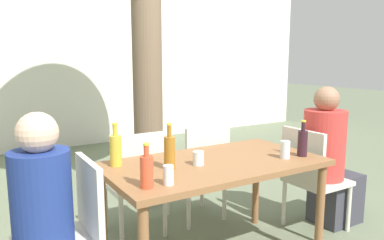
{
  "coord_description": "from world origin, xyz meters",
  "views": [
    {
      "loc": [
        -1.45,
        -2.08,
        1.47
      ],
      "look_at": [
        0.0,
        0.3,
        1.01
      ],
      "focal_mm": 35.0,
      "sensor_mm": 36.0,
      "label": 1
    }
  ],
  "objects": [
    {
      "name": "person_seated_1",
      "position": [
        1.22,
        -0.0,
        0.56
      ],
      "size": [
        0.58,
        0.35,
        1.24
      ],
      "rotation": [
        0.0,
        0.0,
        1.57
      ],
      "color": "#383842",
      "rests_on": "ground_plane"
    },
    {
      "name": "drinking_glass_1",
      "position": [
        0.48,
        -0.2,
        0.82
      ],
      "size": [
        0.07,
        0.07,
        0.13
      ],
      "color": "silver",
      "rests_on": "dining_table_front"
    },
    {
      "name": "drinking_glass_2",
      "position": [
        -0.5,
        -0.27,
        0.82
      ],
      "size": [
        0.06,
        0.06,
        0.11
      ],
      "color": "silver",
      "rests_on": "dining_table_front"
    },
    {
      "name": "soda_bottle_0",
      "position": [
        -0.63,
        -0.25,
        0.86
      ],
      "size": [
        0.07,
        0.07,
        0.25
      ],
      "color": "#DB4C2D",
      "rests_on": "dining_table_front"
    },
    {
      "name": "patio_chair_1",
      "position": [
        0.99,
        0.0,
        0.51
      ],
      "size": [
        0.44,
        0.44,
        0.9
      ],
      "rotation": [
        0.0,
        0.0,
        1.57
      ],
      "color": "beige",
      "rests_on": "ground_plane"
    },
    {
      "name": "oil_cruet_2",
      "position": [
        -0.62,
        0.25,
        0.87
      ],
      "size": [
        0.08,
        0.08,
        0.29
      ],
      "color": "gold",
      "rests_on": "dining_table_front"
    },
    {
      "name": "amber_bottle_1",
      "position": [
        -0.35,
        0.0,
        0.88
      ],
      "size": [
        0.07,
        0.07,
        0.3
      ],
      "color": "#9E661E",
      "rests_on": "dining_table_front"
    },
    {
      "name": "person_seated_0",
      "position": [
        -1.23,
        -0.0,
        0.53
      ],
      "size": [
        0.56,
        0.32,
        1.19
      ],
      "rotation": [
        0.0,
        0.0,
        -1.57
      ],
      "color": "#383842",
      "rests_on": "ground_plane"
    },
    {
      "name": "patio_chair_3",
      "position": [
        0.3,
        0.65,
        0.51
      ],
      "size": [
        0.44,
        0.44,
        0.9
      ],
      "rotation": [
        0.0,
        0.0,
        3.14
      ],
      "color": "beige",
      "rests_on": "ground_plane"
    },
    {
      "name": "wine_bottle_3",
      "position": [
        0.63,
        -0.22,
        0.86
      ],
      "size": [
        0.07,
        0.07,
        0.27
      ],
      "color": "#331923",
      "rests_on": "dining_table_front"
    },
    {
      "name": "cafe_building_wall",
      "position": [
        0.0,
        4.28,
        1.4
      ],
      "size": [
        10.0,
        0.08,
        2.8
      ],
      "color": "white",
      "rests_on": "ground_plane"
    },
    {
      "name": "drinking_glass_0",
      "position": [
        -0.15,
        -0.02,
        0.81
      ],
      "size": [
        0.08,
        0.08,
        0.09
      ],
      "color": "silver",
      "rests_on": "dining_table_front"
    },
    {
      "name": "dining_table_front",
      "position": [
        0.0,
        0.0,
        0.68
      ],
      "size": [
        1.52,
        0.83,
        0.76
      ],
      "color": "brown",
      "rests_on": "ground_plane"
    },
    {
      "name": "patio_chair_0",
      "position": [
        -0.99,
        0.0,
        0.51
      ],
      "size": [
        0.44,
        0.44,
        0.9
      ],
      "rotation": [
        0.0,
        0.0,
        -1.57
      ],
      "color": "beige",
      "rests_on": "ground_plane"
    },
    {
      "name": "patio_chair_2",
      "position": [
        -0.3,
        0.65,
        0.51
      ],
      "size": [
        0.44,
        0.44,
        0.9
      ],
      "rotation": [
        0.0,
        0.0,
        3.14
      ],
      "color": "beige",
      "rests_on": "ground_plane"
    }
  ]
}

